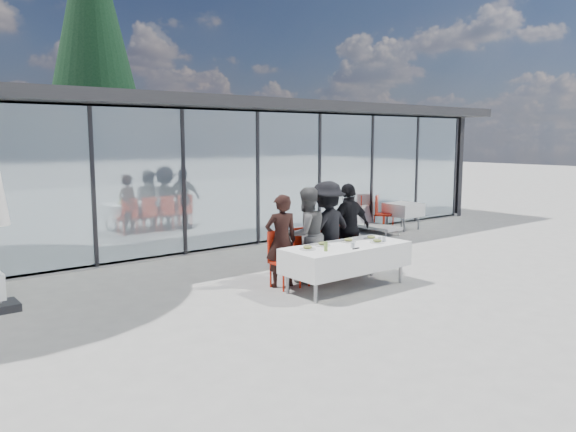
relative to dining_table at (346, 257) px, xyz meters
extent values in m
plane|color=#9D9B95|center=(0.01, 0.05, -0.54)|extent=(90.00, 90.00, 0.00)
cube|color=gray|center=(2.01, 8.05, -0.49)|extent=(14.00, 8.00, 0.10)
cube|color=black|center=(2.01, 11.95, 1.06)|extent=(14.00, 0.20, 3.20)
cube|color=black|center=(8.91, 8.05, 1.06)|extent=(0.20, 8.00, 3.20)
cube|color=silver|center=(2.01, 4.08, 1.06)|extent=(13.60, 0.06, 3.10)
cube|color=#2D2D30|center=(2.01, 7.65, 2.78)|extent=(14.80, 8.80, 0.24)
cube|color=#262628|center=(-2.85, 4.08, 1.06)|extent=(0.08, 0.10, 3.10)
cube|color=#262628|center=(-0.90, 4.08, 1.06)|extent=(0.08, 0.10, 3.10)
cube|color=#262628|center=(1.04, 4.08, 1.06)|extent=(0.08, 0.10, 3.10)
cube|color=#262628|center=(2.98, 4.08, 1.06)|extent=(0.08, 0.10, 3.10)
cube|color=#262628|center=(4.92, 4.08, 1.06)|extent=(0.08, 0.10, 3.10)
cube|color=#262628|center=(6.87, 4.08, 1.06)|extent=(0.08, 0.10, 3.10)
cube|color=#262628|center=(8.81, 4.08, 1.06)|extent=(0.08, 0.10, 3.10)
cube|color=red|center=(-0.49, 6.55, -0.09)|extent=(0.45, 0.45, 0.90)
cube|color=red|center=(1.01, 7.05, -0.09)|extent=(0.45, 0.45, 0.90)
cube|color=red|center=(3.51, 6.55, -0.09)|extent=(0.45, 0.45, 0.90)
cube|color=red|center=(5.51, 7.25, -0.09)|extent=(0.45, 0.45, 0.90)
cube|color=#133711|center=(2.01, 28.05, 1.66)|extent=(6.50, 2.00, 4.40)
cube|color=#133711|center=(10.01, 28.05, 1.66)|extent=(6.50, 2.00, 4.40)
cube|color=#133711|center=(18.01, 28.05, 1.66)|extent=(6.50, 2.00, 4.40)
cube|color=#133711|center=(26.01, 28.05, 1.66)|extent=(6.50, 2.00, 4.40)
cube|color=white|center=(0.00, 0.00, 0.00)|extent=(2.26, 0.96, 0.42)
cylinder|color=gray|center=(-1.00, -0.35, -0.18)|extent=(0.06, 0.06, 0.71)
cylinder|color=gray|center=(1.00, -0.35, -0.18)|extent=(0.06, 0.06, 0.71)
cylinder|color=gray|center=(-1.00, 0.35, -0.18)|extent=(0.06, 0.06, 0.71)
cylinder|color=gray|center=(1.00, 0.35, -0.18)|extent=(0.06, 0.06, 0.71)
imported|color=black|center=(-0.80, 0.77, 0.26)|extent=(0.72, 0.72, 1.60)
cube|color=red|center=(-0.80, 0.66, -0.09)|extent=(0.44, 0.44, 0.05)
cube|color=red|center=(-0.80, 0.86, 0.16)|extent=(0.44, 0.04, 0.55)
cylinder|color=red|center=(-0.98, 0.48, -0.32)|extent=(0.04, 0.04, 0.43)
cylinder|color=red|center=(-0.62, 0.48, -0.32)|extent=(0.04, 0.04, 0.43)
cylinder|color=red|center=(-0.98, 0.84, -0.32)|extent=(0.04, 0.04, 0.43)
cylinder|color=red|center=(-0.62, 0.84, -0.32)|extent=(0.04, 0.04, 0.43)
imported|color=#555555|center=(-0.24, 0.77, 0.31)|extent=(0.91, 0.91, 1.69)
cube|color=red|center=(-0.24, 0.66, -0.09)|extent=(0.44, 0.44, 0.05)
cube|color=red|center=(-0.24, 0.86, 0.16)|extent=(0.44, 0.04, 0.55)
cylinder|color=red|center=(-0.42, 0.48, -0.32)|extent=(0.04, 0.04, 0.43)
cylinder|color=red|center=(-0.06, 0.48, -0.32)|extent=(0.04, 0.04, 0.43)
cylinder|color=red|center=(-0.42, 0.84, -0.32)|extent=(0.04, 0.04, 0.43)
cylinder|color=red|center=(-0.06, 0.84, -0.32)|extent=(0.04, 0.04, 0.43)
imported|color=black|center=(0.26, 0.77, 0.35)|extent=(1.25, 1.25, 1.78)
cube|color=red|center=(0.26, 0.66, -0.09)|extent=(0.44, 0.44, 0.05)
cube|color=red|center=(0.26, 0.86, 0.16)|extent=(0.44, 0.04, 0.55)
cylinder|color=red|center=(0.08, 0.48, -0.32)|extent=(0.04, 0.04, 0.43)
cylinder|color=red|center=(0.44, 0.48, -0.32)|extent=(0.04, 0.04, 0.43)
cylinder|color=red|center=(0.08, 0.84, -0.32)|extent=(0.04, 0.04, 0.43)
cylinder|color=red|center=(0.44, 0.84, -0.32)|extent=(0.04, 0.04, 0.43)
imported|color=black|center=(0.82, 0.77, 0.32)|extent=(1.02, 1.02, 1.71)
cube|color=red|center=(0.82, 0.66, -0.09)|extent=(0.44, 0.44, 0.05)
cube|color=red|center=(0.82, 0.86, 0.16)|extent=(0.44, 0.04, 0.55)
cylinder|color=red|center=(0.64, 0.48, -0.32)|extent=(0.04, 0.04, 0.43)
cylinder|color=red|center=(1.00, 0.48, -0.32)|extent=(0.04, 0.04, 0.43)
cylinder|color=red|center=(0.64, 0.84, -0.32)|extent=(0.04, 0.04, 0.43)
cylinder|color=red|center=(1.00, 0.84, -0.32)|extent=(0.04, 0.04, 0.43)
cylinder|color=silver|center=(-0.77, 0.12, 0.22)|extent=(0.27, 0.27, 0.01)
ellipsoid|color=#AF9646|center=(-0.77, 0.12, 0.25)|extent=(0.15, 0.15, 0.05)
cylinder|color=silver|center=(-0.36, 0.21, 0.22)|extent=(0.27, 0.27, 0.01)
ellipsoid|color=#446927|center=(-0.36, 0.21, 0.25)|extent=(0.15, 0.15, 0.05)
cylinder|color=silver|center=(0.23, 0.18, 0.22)|extent=(0.27, 0.27, 0.01)
ellipsoid|color=#AF9646|center=(0.23, 0.18, 0.25)|extent=(0.15, 0.15, 0.05)
cylinder|color=silver|center=(0.74, 0.12, 0.22)|extent=(0.27, 0.27, 0.01)
ellipsoid|color=#446927|center=(0.74, 0.12, 0.25)|extent=(0.15, 0.15, 0.05)
cylinder|color=silver|center=(0.56, -0.19, 0.22)|extent=(0.27, 0.27, 0.01)
ellipsoid|color=#446927|center=(0.56, -0.19, 0.25)|extent=(0.15, 0.15, 0.05)
cylinder|color=#87AE48|center=(-0.62, -0.16, 0.29)|extent=(0.06, 0.06, 0.15)
cylinder|color=silver|center=(-0.09, -0.24, 0.26)|extent=(0.07, 0.07, 0.10)
cylinder|color=silver|center=(0.70, -0.23, 0.26)|extent=(0.07, 0.07, 0.10)
cylinder|color=silver|center=(0.60, -0.20, 0.26)|extent=(0.07, 0.07, 0.10)
cube|color=black|center=(-0.11, -0.34, 0.22)|extent=(0.14, 0.03, 0.01)
cube|color=white|center=(5.60, 3.46, 0.02)|extent=(0.86, 0.86, 0.36)
cylinder|color=gray|center=(5.30, 3.16, -0.18)|extent=(0.05, 0.05, 0.72)
cylinder|color=gray|center=(5.90, 3.16, -0.18)|extent=(0.05, 0.05, 0.72)
cylinder|color=gray|center=(5.30, 3.76, -0.18)|extent=(0.05, 0.05, 0.72)
cylinder|color=gray|center=(5.90, 3.76, -0.18)|extent=(0.05, 0.05, 0.72)
cube|color=red|center=(5.02, 3.66, -0.09)|extent=(0.61, 0.61, 0.05)
cube|color=red|center=(4.90, 3.82, 0.16)|extent=(0.38, 0.29, 0.55)
cylinder|color=red|center=(4.84, 3.48, -0.32)|extent=(0.04, 0.04, 0.43)
cylinder|color=red|center=(5.20, 3.48, -0.32)|extent=(0.04, 0.04, 0.43)
cylinder|color=red|center=(4.84, 3.84, -0.32)|extent=(0.04, 0.04, 0.43)
cylinder|color=red|center=(5.20, 3.84, -0.32)|extent=(0.04, 0.04, 0.43)
cube|color=red|center=(4.54, 4.34, -0.09)|extent=(0.62, 0.62, 0.05)
cube|color=red|center=(4.67, 4.20, 0.16)|extent=(0.35, 0.33, 0.55)
cylinder|color=red|center=(4.36, 4.16, -0.32)|extent=(0.04, 0.04, 0.43)
cylinder|color=red|center=(4.72, 4.16, -0.32)|extent=(0.04, 0.04, 0.43)
cylinder|color=red|center=(4.36, 4.52, -0.32)|extent=(0.04, 0.04, 0.43)
cylinder|color=red|center=(4.72, 4.52, -0.32)|extent=(0.04, 0.04, 0.43)
cube|color=black|center=(-4.94, 2.28, -0.48)|extent=(0.50, 0.50, 0.12)
cube|color=silver|center=(4.52, 3.45, -0.36)|extent=(0.61, 1.31, 0.08)
cube|color=silver|center=(4.52, 4.00, -0.09)|extent=(0.60, 0.27, 0.54)
cylinder|color=silver|center=(4.27, 2.90, -0.47)|extent=(0.04, 0.04, 0.14)
cylinder|color=silver|center=(4.77, 2.90, -0.47)|extent=(0.04, 0.04, 0.14)
cylinder|color=silver|center=(4.27, 4.00, -0.47)|extent=(0.04, 0.04, 0.14)
cylinder|color=silver|center=(4.77, 4.00, -0.47)|extent=(0.04, 0.04, 0.14)
cylinder|color=#382316|center=(0.51, 13.05, 0.46)|extent=(0.44, 0.44, 2.00)
cone|color=black|center=(0.51, 13.05, 5.46)|extent=(4.00, 4.00, 9.00)
camera|label=1|loc=(-6.60, -6.72, 2.03)|focal=35.00mm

